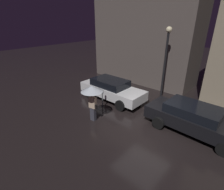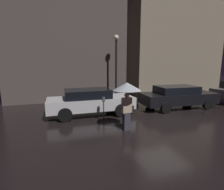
{
  "view_description": "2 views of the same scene",
  "coord_description": "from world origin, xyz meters",
  "px_view_note": "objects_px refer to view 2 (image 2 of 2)",
  "views": [
    {
      "loc": [
        3.69,
        -6.55,
        5.09
      ],
      "look_at": [
        -2.53,
        0.39,
        0.95
      ],
      "focal_mm": 28.0,
      "sensor_mm": 36.0,
      "label": 1
    },
    {
      "loc": [
        -5.08,
        -7.6,
        2.75
      ],
      "look_at": [
        -2.66,
        0.32,
        1.22
      ],
      "focal_mm": 28.0,
      "sensor_mm": 36.0,
      "label": 2
    }
  ],
  "objects_px": {
    "parking_meter": "(104,106)",
    "parked_car_black": "(178,96)",
    "street_lamp_near": "(116,60)",
    "parked_car_white": "(90,101)",
    "pedestrian_with_umbrella": "(127,91)"
  },
  "relations": [
    {
      "from": "parked_car_black",
      "to": "street_lamp_near",
      "type": "height_order",
      "value": "street_lamp_near"
    },
    {
      "from": "parked_car_black",
      "to": "pedestrian_with_umbrella",
      "type": "distance_m",
      "value": 5.12
    },
    {
      "from": "parked_car_black",
      "to": "parking_meter",
      "type": "height_order",
      "value": "parked_car_black"
    },
    {
      "from": "parked_car_white",
      "to": "parked_car_black",
      "type": "bearing_deg",
      "value": -1.77
    },
    {
      "from": "parking_meter",
      "to": "street_lamp_near",
      "type": "height_order",
      "value": "street_lamp_near"
    },
    {
      "from": "pedestrian_with_umbrella",
      "to": "street_lamp_near",
      "type": "bearing_deg",
      "value": 68.87
    },
    {
      "from": "parking_meter",
      "to": "parked_car_white",
      "type": "bearing_deg",
      "value": 107.36
    },
    {
      "from": "parking_meter",
      "to": "parked_car_black",
      "type": "bearing_deg",
      "value": 12.87
    },
    {
      "from": "parked_car_white",
      "to": "parked_car_black",
      "type": "xyz_separation_m",
      "value": [
        5.42,
        -0.14,
        -0.02
      ]
    },
    {
      "from": "pedestrian_with_umbrella",
      "to": "parking_meter",
      "type": "height_order",
      "value": "pedestrian_with_umbrella"
    },
    {
      "from": "parked_car_white",
      "to": "pedestrian_with_umbrella",
      "type": "bearing_deg",
      "value": -68.81
    },
    {
      "from": "parked_car_white",
      "to": "pedestrian_with_umbrella",
      "type": "distance_m",
      "value": 2.97
    },
    {
      "from": "street_lamp_near",
      "to": "parked_car_black",
      "type": "bearing_deg",
      "value": -41.38
    },
    {
      "from": "pedestrian_with_umbrella",
      "to": "street_lamp_near",
      "type": "height_order",
      "value": "street_lamp_near"
    },
    {
      "from": "parked_car_black",
      "to": "parking_meter",
      "type": "bearing_deg",
      "value": -165.05
    }
  ]
}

